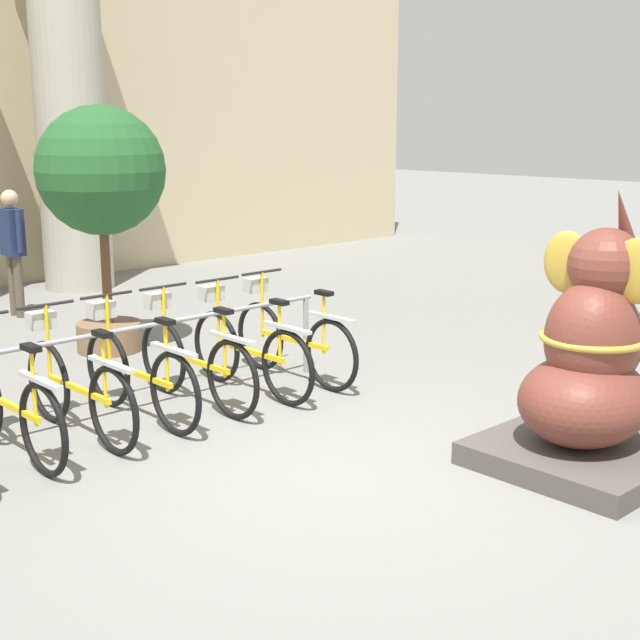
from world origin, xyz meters
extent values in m
plane|color=slate|center=(0.00, 0.00, 0.00)|extent=(60.00, 60.00, 0.00)
cylinder|color=#ADA899|center=(2.09, 7.60, 2.50)|extent=(0.99, 0.99, 5.00)
cylinder|color=gray|center=(1.46, 1.95, 0.38)|extent=(0.05, 0.05, 0.75)
cylinder|color=gray|center=(-1.05, 1.95, 0.75)|extent=(5.11, 0.04, 0.04)
torus|color=black|center=(-1.61, 1.26, 0.34)|extent=(0.05, 0.68, 0.68)
cube|color=yellow|center=(-1.61, 1.77, 0.39)|extent=(0.04, 0.91, 0.04)
cube|color=#BCBCBC|center=(-1.61, 1.26, 0.69)|extent=(0.06, 0.56, 0.03)
cylinder|color=yellow|center=(-1.61, 1.36, 0.61)|extent=(0.03, 0.03, 0.54)
cube|color=black|center=(-1.61, 1.36, 0.90)|extent=(0.08, 0.18, 0.04)
torus|color=black|center=(-1.05, 2.31, 0.34)|extent=(0.05, 0.68, 0.68)
torus|color=black|center=(-1.05, 1.30, 0.34)|extent=(0.05, 0.68, 0.68)
cube|color=yellow|center=(-1.05, 1.80, 0.39)|extent=(0.04, 0.91, 0.04)
cube|color=#BCBCBC|center=(-1.05, 1.30, 0.69)|extent=(0.06, 0.56, 0.03)
cylinder|color=yellow|center=(-1.05, 1.40, 0.61)|extent=(0.03, 0.03, 0.54)
cube|color=black|center=(-1.05, 1.40, 0.90)|extent=(0.08, 0.18, 0.04)
cylinder|color=yellow|center=(-1.05, 2.27, 0.66)|extent=(0.03, 0.03, 0.64)
cylinder|color=black|center=(-1.05, 2.27, 0.98)|extent=(0.48, 0.03, 0.03)
cube|color=#BCBCBC|center=(-1.05, 2.37, 0.84)|extent=(0.20, 0.16, 0.14)
torus|color=black|center=(-0.48, 2.34, 0.34)|extent=(0.05, 0.68, 0.68)
torus|color=black|center=(-0.48, 1.33, 0.34)|extent=(0.05, 0.68, 0.68)
cube|color=yellow|center=(-0.48, 1.84, 0.39)|extent=(0.04, 0.91, 0.04)
cube|color=#BCBCBC|center=(-0.48, 1.33, 0.69)|extent=(0.06, 0.56, 0.03)
cylinder|color=yellow|center=(-0.48, 1.43, 0.61)|extent=(0.03, 0.03, 0.54)
cube|color=black|center=(-0.48, 1.43, 0.90)|extent=(0.08, 0.18, 0.04)
cylinder|color=yellow|center=(-0.48, 2.30, 0.66)|extent=(0.03, 0.03, 0.64)
cylinder|color=black|center=(-0.48, 2.30, 0.98)|extent=(0.48, 0.03, 0.03)
cube|color=#BCBCBC|center=(-0.48, 2.40, 0.84)|extent=(0.20, 0.16, 0.14)
torus|color=black|center=(0.08, 2.34, 0.34)|extent=(0.05, 0.68, 0.68)
torus|color=black|center=(0.08, 1.33, 0.34)|extent=(0.05, 0.68, 0.68)
cube|color=yellow|center=(0.08, 1.84, 0.39)|extent=(0.04, 0.91, 0.04)
cube|color=#BCBCBC|center=(0.08, 1.33, 0.69)|extent=(0.06, 0.56, 0.03)
cylinder|color=yellow|center=(0.08, 1.43, 0.61)|extent=(0.03, 0.03, 0.54)
cube|color=black|center=(0.08, 1.43, 0.90)|extent=(0.08, 0.18, 0.04)
cylinder|color=yellow|center=(0.08, 2.30, 0.66)|extent=(0.03, 0.03, 0.64)
cylinder|color=black|center=(0.08, 2.30, 0.98)|extent=(0.48, 0.03, 0.03)
cube|color=#BCBCBC|center=(0.08, 2.40, 0.84)|extent=(0.20, 0.16, 0.14)
torus|color=black|center=(0.64, 2.31, 0.34)|extent=(0.05, 0.68, 0.68)
torus|color=black|center=(0.64, 1.29, 0.34)|extent=(0.05, 0.68, 0.68)
cube|color=yellow|center=(0.64, 1.80, 0.39)|extent=(0.04, 0.91, 0.04)
cube|color=#BCBCBC|center=(0.64, 1.29, 0.69)|extent=(0.06, 0.56, 0.03)
cylinder|color=yellow|center=(0.64, 1.39, 0.61)|extent=(0.03, 0.03, 0.54)
cube|color=black|center=(0.64, 1.39, 0.90)|extent=(0.08, 0.18, 0.04)
cylinder|color=yellow|center=(0.64, 2.27, 0.66)|extent=(0.03, 0.03, 0.64)
cylinder|color=black|center=(0.64, 2.27, 0.98)|extent=(0.48, 0.03, 0.03)
cube|color=#BCBCBC|center=(0.64, 2.37, 0.84)|extent=(0.20, 0.16, 0.14)
torus|color=black|center=(1.21, 2.35, 0.34)|extent=(0.05, 0.68, 0.68)
torus|color=black|center=(1.21, 1.33, 0.34)|extent=(0.05, 0.68, 0.68)
cube|color=yellow|center=(1.21, 1.84, 0.39)|extent=(0.04, 0.91, 0.04)
cube|color=#BCBCBC|center=(1.21, 1.33, 0.69)|extent=(0.06, 0.56, 0.03)
cylinder|color=yellow|center=(1.21, 1.43, 0.61)|extent=(0.03, 0.03, 0.54)
cube|color=black|center=(1.21, 1.43, 0.90)|extent=(0.08, 0.18, 0.04)
cylinder|color=yellow|center=(1.21, 2.31, 0.66)|extent=(0.03, 0.03, 0.64)
cylinder|color=black|center=(1.21, 2.31, 0.98)|extent=(0.48, 0.03, 0.03)
cube|color=#BCBCBC|center=(1.21, 2.41, 0.84)|extent=(0.20, 0.16, 0.14)
cube|color=#4C4742|center=(1.26, -1.17, 0.08)|extent=(1.29, 1.29, 0.16)
ellipsoid|color=brown|center=(1.26, -1.17, 0.49)|extent=(1.00, 0.88, 0.65)
ellipsoid|color=brown|center=(1.32, -1.17, 0.93)|extent=(0.71, 0.65, 0.82)
sphere|color=brown|center=(1.44, -1.17, 1.43)|extent=(0.53, 0.53, 0.53)
ellipsoid|color=#B79333|center=(1.37, -0.91, 1.43)|extent=(0.08, 0.38, 0.45)
ellipsoid|color=#B79333|center=(1.37, -1.44, 1.43)|extent=(0.08, 0.38, 0.45)
cone|color=brown|center=(1.67, -1.17, 1.65)|extent=(0.45, 0.19, 0.66)
cylinder|color=brown|center=(1.65, -1.02, 0.84)|extent=(0.52, 0.18, 0.47)
cylinder|color=brown|center=(1.65, -1.32, 0.84)|extent=(0.52, 0.18, 0.47)
torus|color=#B79333|center=(1.32, -1.17, 0.93)|extent=(0.73, 0.73, 0.05)
cylinder|color=brown|center=(0.54, 6.43, 0.39)|extent=(0.11, 0.11, 0.77)
cylinder|color=brown|center=(0.54, 6.26, 0.39)|extent=(0.11, 0.11, 0.77)
cube|color=#1E284C|center=(0.54, 6.34, 1.07)|extent=(0.20, 0.32, 0.58)
sphere|color=tan|center=(0.54, 6.34, 1.48)|extent=(0.21, 0.21, 0.21)
cylinder|color=#1E284C|center=(0.54, 6.54, 1.09)|extent=(0.07, 0.07, 0.52)
cylinder|color=#1E284C|center=(0.54, 6.14, 1.09)|extent=(0.07, 0.07, 0.52)
cylinder|color=brown|center=(0.50, 4.03, 0.15)|extent=(0.69, 0.69, 0.31)
cylinder|color=brown|center=(0.50, 4.03, 0.84)|extent=(0.10, 0.10, 1.07)
sphere|color=#235628|center=(0.50, 4.03, 1.91)|extent=(1.33, 1.33, 1.33)
camera|label=1|loc=(-4.20, -4.26, 2.41)|focal=50.00mm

